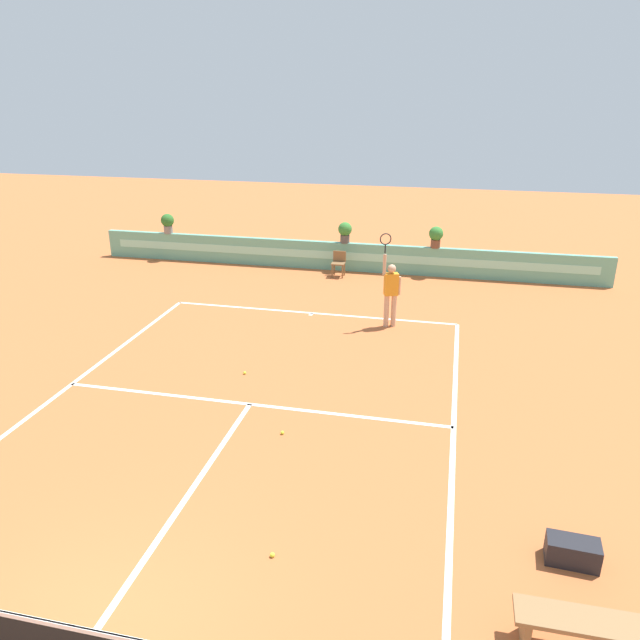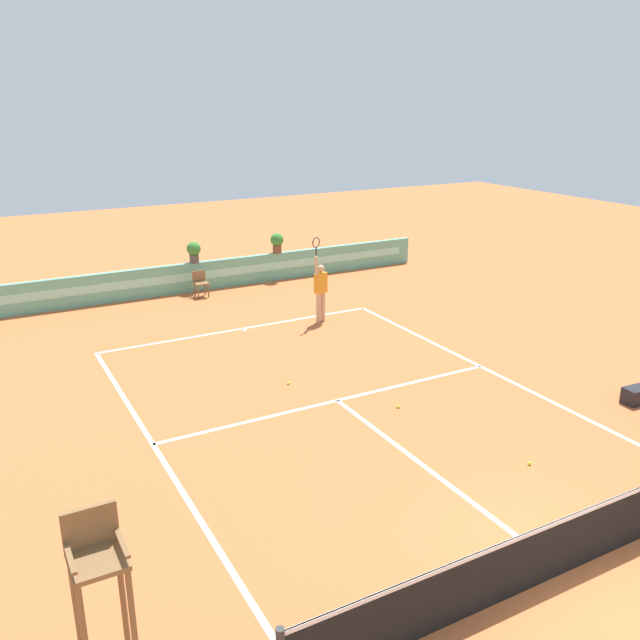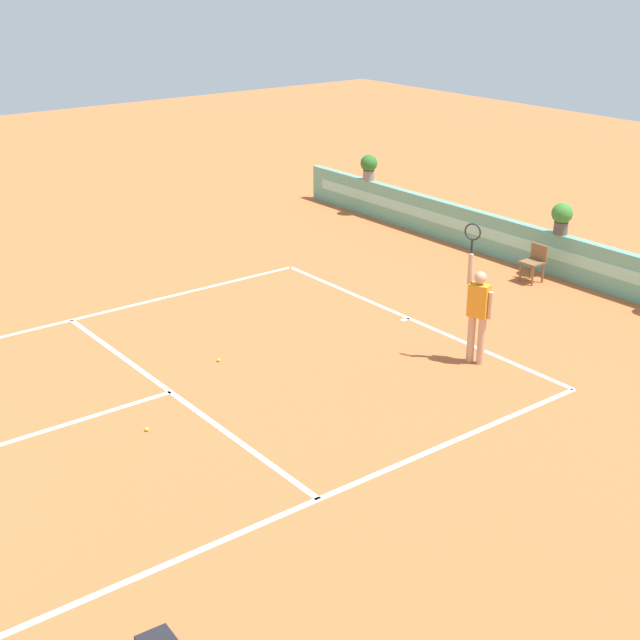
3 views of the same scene
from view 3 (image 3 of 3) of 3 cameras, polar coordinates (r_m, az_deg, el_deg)
ground_plane at (r=15.42m, az=-10.68°, el=-4.89°), size 60.00×60.00×0.00m
court_lines at (r=15.71m, az=-8.36°, el=-4.19°), size 8.32×11.94×0.01m
back_wall_barrier at (r=21.54m, az=14.49°, el=4.06°), size 18.00×0.21×1.00m
ball_kid_chair at (r=20.96m, az=13.35°, el=3.62°), size 0.44×0.44×0.85m
tennis_player at (r=16.31m, az=9.91°, el=0.73°), size 0.59×0.33×2.58m
tennis_ball_near_baseline at (r=14.42m, az=-10.84°, el=-6.76°), size 0.07×0.07×0.07m
tennis_ball_mid_court at (r=16.59m, az=-6.40°, el=-2.51°), size 0.07×0.07×0.07m
potted_plant_far_left at (r=25.68m, az=3.09°, el=9.68°), size 0.48×0.48×0.72m
potted_plant_centre at (r=21.21m, az=14.98°, el=6.32°), size 0.48×0.48×0.72m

